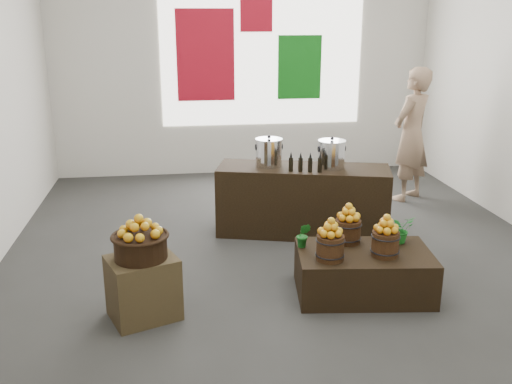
{
  "coord_description": "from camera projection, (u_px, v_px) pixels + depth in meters",
  "views": [
    {
      "loc": [
        -1.09,
        -5.64,
        2.49
      ],
      "look_at": [
        -0.35,
        -0.4,
        0.85
      ],
      "focal_mm": 40.0,
      "sensor_mm": 36.0,
      "label": 1
    }
  ],
  "objects": [
    {
      "name": "ground",
      "position": [
        283.0,
        254.0,
        6.22
      ],
      "size": [
        7.0,
        7.0,
        0.0
      ],
      "primitive_type": "plane",
      "color": "#31312F",
      "rests_on": "ground"
    },
    {
      "name": "apples_in_bucket_front_left",
      "position": [
        331.0,
        227.0,
        4.97
      ],
      "size": [
        0.18,
        0.18,
        0.16
      ],
      "primitive_type": null,
      "color": "#A61805",
      "rests_on": "apple_bucket_front_left"
    },
    {
      "name": "back_wall",
      "position": [
        243.0,
        48.0,
        8.94
      ],
      "size": [
        6.0,
        0.04,
        4.0
      ],
      "primitive_type": "cube",
      "color": "beige",
      "rests_on": "ground"
    },
    {
      "name": "apple_bucket_rear",
      "position": [
        348.0,
        231.0,
        5.41
      ],
      "size": [
        0.24,
        0.24,
        0.23
      ],
      "primitive_type": "cylinder",
      "color": "#3D2510",
      "rests_on": "display_table"
    },
    {
      "name": "shopper",
      "position": [
        411.0,
        135.0,
        7.84
      ],
      "size": [
        0.8,
        0.76,
        1.85
      ],
      "primitive_type": "imported",
      "rotation": [
        0.0,
        0.0,
        3.79
      ],
      "color": "#9A795E",
      "rests_on": "ground"
    },
    {
      "name": "herb_garnish_right",
      "position": [
        400.0,
        229.0,
        5.4
      ],
      "size": [
        0.29,
        0.27,
        0.27
      ],
      "primitive_type": "imported",
      "rotation": [
        0.0,
        0.0,
        0.3
      ],
      "color": "#15641B",
      "rests_on": "display_table"
    },
    {
      "name": "apple_bucket_front_right",
      "position": [
        385.0,
        244.0,
        5.11
      ],
      "size": [
        0.24,
        0.24,
        0.23
      ],
      "primitive_type": "cylinder",
      "color": "#3D2510",
      "rests_on": "display_table"
    },
    {
      "name": "deco_red_upper",
      "position": [
        256.0,
        15.0,
        8.79
      ],
      "size": [
        0.5,
        0.04,
        0.5
      ],
      "primitive_type": "cube",
      "color": "#A70C1E",
      "rests_on": "back_wall"
    },
    {
      "name": "crate",
      "position": [
        143.0,
        288.0,
        4.85
      ],
      "size": [
        0.67,
        0.62,
        0.55
      ],
      "primitive_type": "cube",
      "rotation": [
        0.0,
        0.0,
        0.37
      ],
      "color": "brown",
      "rests_on": "ground"
    },
    {
      "name": "apples_in_bucket_rear",
      "position": [
        349.0,
        212.0,
        5.35
      ],
      "size": [
        0.18,
        0.18,
        0.16
      ],
      "primitive_type": null,
      "color": "#A61805",
      "rests_on": "apple_bucket_rear"
    },
    {
      "name": "stock_pot_center",
      "position": [
        331.0,
        155.0,
        6.52
      ],
      "size": [
        0.31,
        0.31,
        0.31
      ],
      "primitive_type": "cylinder",
      "color": "silver",
      "rests_on": "counter"
    },
    {
      "name": "back_opening",
      "position": [
        262.0,
        48.0,
        8.96
      ],
      "size": [
        3.2,
        0.02,
        2.4
      ],
      "primitive_type": "cube",
      "color": "white",
      "rests_on": "back_wall"
    },
    {
      "name": "deco_red_left",
      "position": [
        205.0,
        55.0,
        8.86
      ],
      "size": [
        0.9,
        0.04,
        1.4
      ],
      "primitive_type": "cube",
      "color": "#A70C1E",
      "rests_on": "back_wall"
    },
    {
      "name": "apples_in_basket",
      "position": [
        139.0,
        225.0,
        4.69
      ],
      "size": [
        0.34,
        0.34,
        0.18
      ],
      "primitive_type": null,
      "color": "#A61805",
      "rests_on": "wicker_basket"
    },
    {
      "name": "stock_pot_left",
      "position": [
        269.0,
        153.0,
        6.61
      ],
      "size": [
        0.31,
        0.31,
        0.31
      ],
      "primitive_type": "cylinder",
      "color": "silver",
      "rests_on": "counter"
    },
    {
      "name": "herb_garnish_left",
      "position": [
        303.0,
        235.0,
        5.29
      ],
      "size": [
        0.16,
        0.15,
        0.24
      ],
      "primitive_type": "imported",
      "rotation": [
        0.0,
        0.0,
        -0.42
      ],
      "color": "#15641B",
      "rests_on": "display_table"
    },
    {
      "name": "oil_cruets",
      "position": [
        303.0,
        162.0,
        6.38
      ],
      "size": [
        0.29,
        0.13,
        0.23
      ],
      "primitive_type": null,
      "rotation": [
        0.0,
        0.0,
        -0.27
      ],
      "color": "black",
      "rests_on": "counter"
    },
    {
      "name": "deco_green_right",
      "position": [
        299.0,
        67.0,
        9.12
      ],
      "size": [
        0.7,
        0.04,
        1.0
      ],
      "primitive_type": "cube",
      "color": "#106815",
      "rests_on": "back_wall"
    },
    {
      "name": "display_table",
      "position": [
        363.0,
        272.0,
        5.29
      ],
      "size": [
        1.3,
        0.89,
        0.42
      ],
      "primitive_type": "cube",
      "rotation": [
        0.0,
        0.0,
        -0.12
      ],
      "color": "black",
      "rests_on": "ground"
    },
    {
      "name": "apple_bucket_front_left",
      "position": [
        330.0,
        248.0,
        5.02
      ],
      "size": [
        0.24,
        0.24,
        0.23
      ],
      "primitive_type": "cylinder",
      "color": "#3D2510",
      "rests_on": "display_table"
    },
    {
      "name": "counter",
      "position": [
        303.0,
        200.0,
        6.73
      ],
      "size": [
        2.08,
        1.13,
        0.81
      ],
      "primitive_type": "cube",
      "rotation": [
        0.0,
        0.0,
        -0.27
      ],
      "color": "black",
      "rests_on": "ground"
    },
    {
      "name": "wicker_basket",
      "position": [
        141.0,
        247.0,
        4.74
      ],
      "size": [
        0.44,
        0.44,
        0.2
      ],
      "primitive_type": "cylinder",
      "color": "black",
      "rests_on": "crate"
    },
    {
      "name": "apples_in_bucket_front_right",
      "position": [
        387.0,
        224.0,
        5.05
      ],
      "size": [
        0.18,
        0.18,
        0.16
      ],
      "primitive_type": null,
      "color": "#A61805",
      "rests_on": "apple_bucket_front_right"
    }
  ]
}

